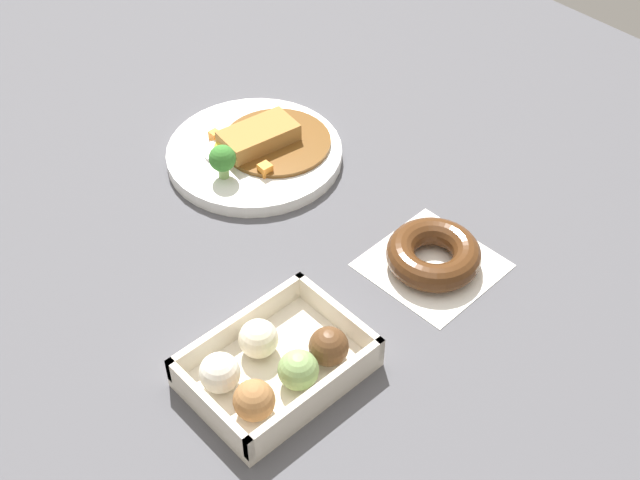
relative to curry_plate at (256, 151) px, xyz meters
name	(u,v)px	position (x,y,z in m)	size (l,w,h in m)	color
ground_plane	(233,254)	(-0.14, -0.12, -0.01)	(1.60, 1.60, 0.00)	#4C4C51
curry_plate	(256,151)	(0.00, 0.00, 0.00)	(0.24, 0.24, 0.07)	white
donut_box	(275,366)	(-0.22, -0.30, 0.01)	(0.19, 0.14, 0.06)	beige
chocolate_ring_donut	(433,255)	(0.03, -0.30, 0.00)	(0.15, 0.15, 0.04)	white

